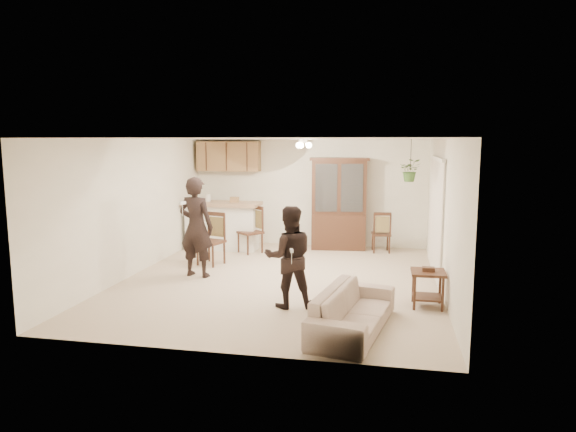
% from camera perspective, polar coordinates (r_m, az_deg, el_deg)
% --- Properties ---
extents(floor, '(6.50, 6.50, 0.00)m').
position_cam_1_polar(floor, '(9.24, -0.87, -7.13)').
color(floor, beige).
rests_on(floor, ground).
extents(ceiling, '(5.50, 6.50, 0.02)m').
position_cam_1_polar(ceiling, '(8.90, -0.91, 8.58)').
color(ceiling, white).
rests_on(ceiling, wall_back).
extents(wall_back, '(5.50, 0.02, 2.50)m').
position_cam_1_polar(wall_back, '(12.16, 2.29, 2.61)').
color(wall_back, white).
rests_on(wall_back, ground).
extents(wall_front, '(5.50, 0.02, 2.50)m').
position_cam_1_polar(wall_front, '(5.89, -7.46, -3.62)').
color(wall_front, white).
rests_on(wall_front, ground).
extents(wall_left, '(0.02, 6.50, 2.50)m').
position_cam_1_polar(wall_left, '(9.92, -16.62, 0.97)').
color(wall_left, white).
rests_on(wall_left, ground).
extents(wall_right, '(0.02, 6.50, 2.50)m').
position_cam_1_polar(wall_right, '(8.84, 16.83, 0.09)').
color(wall_right, white).
rests_on(wall_right, ground).
extents(breakfast_bar, '(1.60, 0.55, 1.00)m').
position_cam_1_polar(breakfast_bar, '(11.82, -7.31, -1.28)').
color(breakfast_bar, white).
rests_on(breakfast_bar, floor).
extents(bar_top, '(1.75, 0.70, 0.08)m').
position_cam_1_polar(bar_top, '(11.75, -7.36, 1.36)').
color(bar_top, tan).
rests_on(bar_top, breakfast_bar).
extents(upper_cabinets, '(1.50, 0.34, 0.70)m').
position_cam_1_polar(upper_cabinets, '(12.37, -6.61, 6.61)').
color(upper_cabinets, olive).
rests_on(upper_cabinets, wall_back).
extents(vertical_blinds, '(0.06, 2.30, 2.10)m').
position_cam_1_polar(vertical_blinds, '(9.74, 16.04, -0.03)').
color(vertical_blinds, white).
rests_on(vertical_blinds, wall_right).
extents(ceiling_fixture, '(0.36, 0.36, 0.20)m').
position_cam_1_polar(ceiling_fixture, '(10.04, 1.66, 7.98)').
color(ceiling_fixture, '#FDE5BE').
rests_on(ceiling_fixture, ceiling).
extents(hanging_plant, '(0.43, 0.37, 0.48)m').
position_cam_1_polar(hanging_plant, '(11.14, 13.44, 4.96)').
color(hanging_plant, '#2F5C24').
rests_on(hanging_plant, ceiling).
extents(plant_cord, '(0.01, 0.01, 0.65)m').
position_cam_1_polar(plant_cord, '(11.12, 13.50, 6.63)').
color(plant_cord, '#29221E').
rests_on(plant_cord, ceiling).
extents(sofa, '(1.07, 1.98, 0.73)m').
position_cam_1_polar(sofa, '(6.82, 7.25, -9.64)').
color(sofa, beige).
rests_on(sofa, floor).
extents(adult, '(0.72, 0.54, 1.80)m').
position_cam_1_polar(adult, '(9.46, -10.17, -1.30)').
color(adult, black).
rests_on(adult, floor).
extents(child, '(0.78, 0.68, 1.35)m').
position_cam_1_polar(child, '(7.64, 0.12, -5.20)').
color(child, black).
rests_on(child, floor).
extents(china_hutch, '(1.37, 0.63, 2.09)m').
position_cam_1_polar(china_hutch, '(11.75, 5.67, 1.30)').
color(china_hutch, '#3C2416').
rests_on(china_hutch, floor).
extents(side_table, '(0.50, 0.50, 0.61)m').
position_cam_1_polar(side_table, '(8.01, 15.25, -7.75)').
color(side_table, '#3C2416').
rests_on(side_table, floor).
extents(chair_bar, '(0.58, 0.58, 1.04)m').
position_cam_1_polar(chair_bar, '(10.42, -8.56, -3.77)').
color(chair_bar, '#3C2416').
rests_on(chair_bar, floor).
extents(chair_hutch_left, '(0.64, 0.64, 1.03)m').
position_cam_1_polar(chair_hutch_left, '(11.42, -4.21, -2.65)').
color(chair_hutch_left, '#3C2416').
rests_on(chair_hutch_left, floor).
extents(chair_hutch_right, '(0.45, 0.45, 0.92)m').
position_cam_1_polar(chair_hutch_right, '(11.65, 10.29, -2.70)').
color(chair_hutch_right, '#3C2416').
rests_on(chair_hutch_right, floor).
extents(controller_adult, '(0.08, 0.16, 0.05)m').
position_cam_1_polar(controller_adult, '(9.03, -11.66, 1.42)').
color(controller_adult, white).
rests_on(controller_adult, adult).
extents(controller_child, '(0.08, 0.14, 0.04)m').
position_cam_1_polar(controller_child, '(7.23, 0.40, -3.87)').
color(controller_child, white).
rests_on(controller_child, child).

